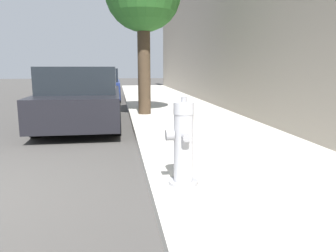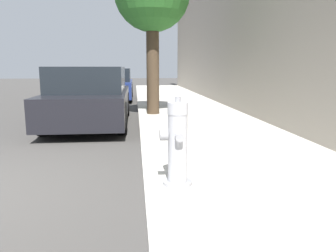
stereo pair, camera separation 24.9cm
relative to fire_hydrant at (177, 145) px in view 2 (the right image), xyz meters
The scene contains 4 objects.
sidewalk_slab 1.23m from the fire_hydrant, ahead, with size 2.96×40.00×0.14m.
fire_hydrant is the anchor object (origin of this frame).
parked_car_near 5.05m from the fire_hydrant, 107.81° to the left, with size 1.82×4.44×1.42m.
parked_car_mid 11.24m from the fire_hydrant, 97.21° to the left, with size 1.70×4.18×1.36m.
Camera 2 is at (2.11, -3.55, 1.41)m, focal length 35.00 mm.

